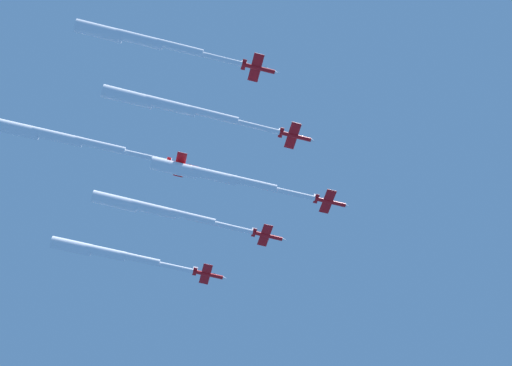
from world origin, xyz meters
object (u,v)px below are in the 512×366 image
(jet_starboard_inner, at_px, (171,106))
(jet_starboard_mid, at_px, (140,40))
(jet_lead, at_px, (214,176))
(jet_port_inner, at_px, (154,210))
(jet_port_outer, at_px, (57,137))
(jet_port_mid, at_px, (107,253))

(jet_starboard_inner, distance_m, jet_starboard_mid, 18.74)
(jet_lead, height_order, jet_starboard_inner, jet_starboard_inner)
(jet_lead, height_order, jet_starboard_mid, jet_starboard_mid)
(jet_port_inner, distance_m, jet_port_outer, 32.98)
(jet_port_mid, relative_size, jet_starboard_mid, 0.96)
(jet_lead, distance_m, jet_starboard_inner, 22.14)
(jet_lead, bearing_deg, jet_port_inner, -124.12)
(jet_starboard_mid, bearing_deg, jet_starboard_inner, 156.28)
(jet_port_inner, distance_m, jet_starboard_mid, 47.52)
(jet_starboard_mid, bearing_deg, jet_lead, 151.82)
(jet_lead, xyz_separation_m, jet_starboard_mid, (35.87, -19.21, 2.30))
(jet_port_mid, bearing_deg, jet_port_inner, 46.31)
(jet_starboard_inner, height_order, jet_starboard_mid, jet_starboard_mid)
(jet_starboard_inner, height_order, jet_port_mid, jet_port_mid)
(jet_port_mid, bearing_deg, jet_starboard_mid, 10.93)
(jet_lead, xyz_separation_m, jet_port_mid, (-24.79, -30.93, 2.16))
(jet_starboard_inner, bearing_deg, jet_port_inner, -169.84)
(jet_port_inner, distance_m, jet_starboard_inner, 30.83)
(jet_port_inner, xyz_separation_m, jet_starboard_inner, (30.31, 5.43, -1.53))
(jet_starboard_mid, bearing_deg, jet_port_inner, 177.46)
(jet_port_inner, xyz_separation_m, jet_port_mid, (-13.20, -13.82, -1.23))
(jet_lead, relative_size, jet_port_outer, 0.95)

